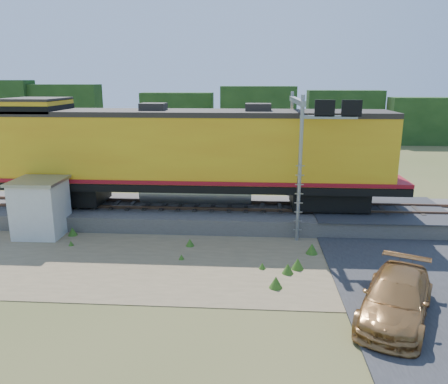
# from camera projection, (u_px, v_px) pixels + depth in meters

# --- Properties ---
(ground) EXTENTS (140.00, 140.00, 0.00)m
(ground) POSITION_uv_depth(u_px,v_px,m) (243.00, 266.00, 18.05)
(ground) COLOR #475123
(ground) RESTS_ON ground
(ballast) EXTENTS (70.00, 5.00, 0.80)m
(ballast) POSITION_uv_depth(u_px,v_px,m) (246.00, 214.00, 23.75)
(ballast) COLOR slate
(ballast) RESTS_ON ground
(rails) EXTENTS (70.00, 1.54, 0.16)m
(rails) POSITION_uv_depth(u_px,v_px,m) (246.00, 206.00, 23.63)
(rails) COLOR brown
(rails) RESTS_ON ballast
(dirt_shoulder) EXTENTS (26.00, 8.00, 0.03)m
(dirt_shoulder) POSITION_uv_depth(u_px,v_px,m) (197.00, 260.00, 18.66)
(dirt_shoulder) COLOR #8C7754
(dirt_shoulder) RESTS_ON ground
(road) EXTENTS (7.00, 66.00, 0.86)m
(road) POSITION_uv_depth(u_px,v_px,m) (411.00, 262.00, 18.28)
(road) COLOR #38383A
(road) RESTS_ON ground
(tree_line_north) EXTENTS (130.00, 3.00, 6.50)m
(tree_line_north) POSITION_uv_depth(u_px,v_px,m) (251.00, 117.00, 54.00)
(tree_line_north) COLOR #1A3814
(tree_line_north) RESTS_ON ground
(weed_clumps) EXTENTS (15.00, 6.20, 0.56)m
(weed_clumps) POSITION_uv_depth(u_px,v_px,m) (160.00, 263.00, 18.38)
(weed_clumps) COLOR #36621C
(weed_clumps) RESTS_ON ground
(locomotive) EXTENTS (21.75, 3.32, 5.61)m
(locomotive) POSITION_uv_depth(u_px,v_px,m) (190.00, 153.00, 23.12)
(locomotive) COLOR black
(locomotive) RESTS_ON rails
(shed) EXTENTS (2.42, 2.42, 2.82)m
(shed) POSITION_uv_depth(u_px,v_px,m) (41.00, 207.00, 21.38)
(shed) COLOR silver
(shed) RESTS_ON ground
(signal_gantry) EXTENTS (2.72, 6.20, 6.86)m
(signal_gantry) POSITION_uv_depth(u_px,v_px,m) (304.00, 128.00, 21.74)
(signal_gantry) COLOR gray
(signal_gantry) RESTS_ON ground
(car) EXTENTS (3.79, 5.20, 1.40)m
(car) POSITION_uv_depth(u_px,v_px,m) (396.00, 298.00, 13.99)
(car) COLOR #A6733D
(car) RESTS_ON ground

